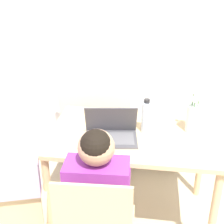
{
  "coord_description": "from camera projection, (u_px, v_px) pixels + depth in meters",
  "views": [
    {
      "loc": [
        -0.07,
        -0.34,
        1.77
      ],
      "look_at": [
        -0.33,
        1.48,
        0.92
      ],
      "focal_mm": 50.0,
      "sensor_mm": 36.0,
      "label": 1
    }
  ],
  "objects": [
    {
      "name": "wall_back",
      "position": [
        166.0,
        39.0,
        2.51
      ],
      "size": [
        6.4,
        0.05,
        2.5
      ],
      "color": "white",
      "rests_on": "ground_plane"
    },
    {
      "name": "dining_table",
      "position": [
        133.0,
        144.0,
        2.19
      ],
      "size": [
        1.17,
        0.76,
        0.74
      ],
      "color": "#D6B784",
      "rests_on": "ground_plane"
    },
    {
      "name": "cardboard_panel",
      "position": [
        96.0,
        132.0,
        2.83
      ],
      "size": [
        0.63,
        0.13,
        0.84
      ],
      "color": "silver",
      "rests_on": "ground_plane"
    },
    {
      "name": "chair_spare",
      "position": [
        7.0,
        202.0,
        1.7
      ],
      "size": [
        0.51,
        0.53,
        0.9
      ],
      "rotation": [
        0.0,
        0.0,
        3.45
      ],
      "color": "#D6B784",
      "rests_on": "ground_plane"
    },
    {
      "name": "laptop",
      "position": [
        111.0,
        131.0,
        2.06
      ],
      "size": [
        0.37,
        0.28,
        0.22
      ],
      "rotation": [
        0.0,
        0.0,
        0.14
      ],
      "color": "#4C4C51",
      "rests_on": "dining_table"
    },
    {
      "name": "person_seated",
      "position": [
        99.0,
        190.0,
        1.69
      ],
      "size": [
        0.36,
        0.44,
        1.07
      ],
      "rotation": [
        0.0,
        0.0,
        3.2
      ],
      "color": "purple",
      "rests_on": "ground_plane"
    },
    {
      "name": "flower_vase",
      "position": [
        194.0,
        116.0,
        2.12
      ],
      "size": [
        0.1,
        0.1,
        0.3
      ],
      "color": "silver",
      "rests_on": "dining_table"
    },
    {
      "name": "water_bottle",
      "position": [
        146.0,
        117.0,
        2.12
      ],
      "size": [
        0.07,
        0.07,
        0.24
      ],
      "color": "silver",
      "rests_on": "dining_table"
    }
  ]
}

